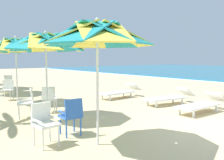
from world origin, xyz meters
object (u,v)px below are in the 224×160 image
plastic_chair_0 (71,114)px  beach_umbrella_2 (16,46)px  plastic_chair_1 (44,121)px  sun_lounger_3 (120,91)px  plastic_chair_2 (49,98)px  sun_lounger_2 (169,97)px  beach_umbrella_1 (46,43)px  plastic_chair_6 (8,82)px  plastic_chair_4 (8,88)px  beach_umbrella_0 (97,35)px  sun_lounger_1 (202,104)px  plastic_chair_3 (27,101)px

plastic_chair_0 → beach_umbrella_2: 5.23m
plastic_chair_1 → sun_lounger_3: bearing=126.1°
plastic_chair_2 → sun_lounger_2: plastic_chair_2 is taller
beach_umbrella_1 → plastic_chair_6: (-6.86, 0.72, -1.70)m
plastic_chair_4 → sun_lounger_2: 6.68m
beach_umbrella_0 → plastic_chair_1: (-0.64, -0.86, -1.71)m
plastic_chair_1 → plastic_chair_6: (-8.92, 1.66, 0.00)m
plastic_chair_2 → sun_lounger_2: (1.44, 4.23, -0.22)m
plastic_chair_6 → sun_lounger_2: bearing=27.1°
plastic_chair_2 → sun_lounger_3: bearing=103.8°
plastic_chair_1 → sun_lounger_2: size_ratio=0.39×
sun_lounger_1 → sun_lounger_3: 3.94m
sun_lounger_1 → sun_lounger_2: same height
plastic_chair_1 → plastic_chair_4: (-6.14, 0.92, 0.00)m
sun_lounger_3 → plastic_chair_0: bearing=-51.3°
sun_lounger_3 → plastic_chair_1: bearing=-53.9°
sun_lounger_3 → sun_lounger_2: bearing=11.4°
plastic_chair_6 → beach_umbrella_0: bearing=-4.7°
beach_umbrella_0 → plastic_chair_0: beach_umbrella_0 is taller
plastic_chair_0 → plastic_chair_6: 8.75m
plastic_chair_1 → sun_lounger_1: plastic_chair_1 is taller
plastic_chair_6 → sun_lounger_3: size_ratio=0.40×
plastic_chair_1 → sun_lounger_2: bearing=103.4°
beach_umbrella_2 → sun_lounger_2: beach_umbrella_2 is taller
beach_umbrella_1 → sun_lounger_3: beach_umbrella_1 is taller
plastic_chair_1 → beach_umbrella_1: size_ratio=0.34×
beach_umbrella_1 → plastic_chair_3: (-0.47, -0.41, -1.70)m
plastic_chair_2 → plastic_chair_3: 0.83m
plastic_chair_0 → plastic_chair_1: (0.22, -0.73, 0.00)m
plastic_chair_4 → sun_lounger_3: plastic_chair_4 is taller
plastic_chair_4 → sun_lounger_2: plastic_chair_4 is taller
plastic_chair_2 → plastic_chair_4: same height
plastic_chair_1 → plastic_chair_4: 6.21m
beach_umbrella_0 → sun_lounger_1: size_ratio=1.19×
plastic_chair_6 → plastic_chair_4: bearing=-14.8°
plastic_chair_4 → plastic_chair_2: bearing=6.7°
plastic_chair_2 → sun_lounger_1: 4.97m
sun_lounger_1 → sun_lounger_3: same height
sun_lounger_2 → sun_lounger_3: bearing=-168.6°
beach_umbrella_1 → plastic_chair_3: size_ratio=2.94×
plastic_chair_2 → sun_lounger_3: plastic_chair_2 is taller
plastic_chair_0 → plastic_chair_1: size_ratio=1.00×
beach_umbrella_0 → plastic_chair_4: bearing=179.5°
beach_umbrella_1 → plastic_chair_4: size_ratio=2.94×
plastic_chair_0 → beach_umbrella_2: bearing=176.7°
beach_umbrella_0 → beach_umbrella_1: (-2.70, 0.07, -0.02)m
beach_umbrella_0 → plastic_chair_2: 3.84m
beach_umbrella_1 → plastic_chair_6: 7.11m
sun_lounger_2 → plastic_chair_6: bearing=-152.9°
beach_umbrella_0 → sun_lounger_3: size_ratio=1.17×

